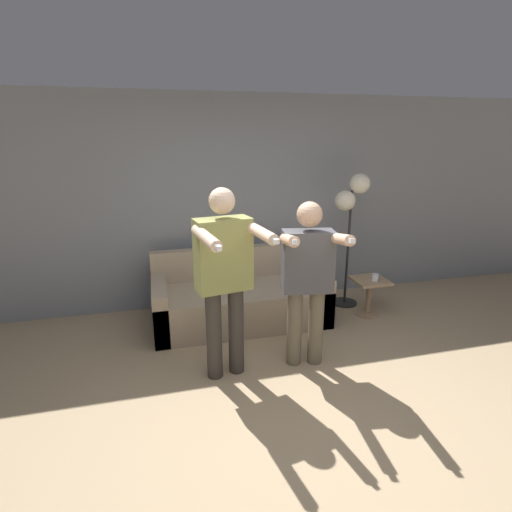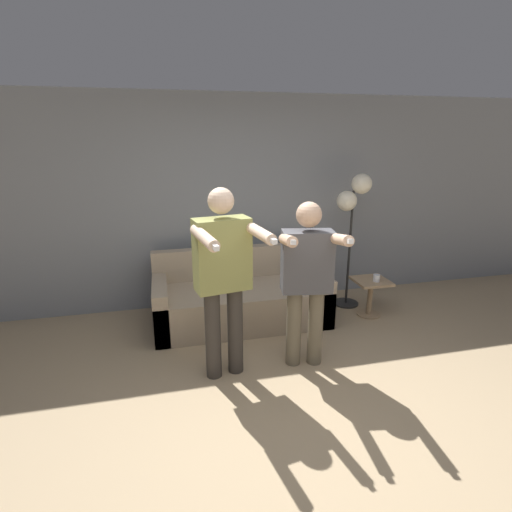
# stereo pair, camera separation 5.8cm
# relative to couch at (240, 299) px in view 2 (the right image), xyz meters

# --- Properties ---
(ground_plane) EXTENTS (16.00, 16.00, 0.00)m
(ground_plane) POSITION_rel_couch_xyz_m (0.06, -1.87, -0.27)
(ground_plane) COLOR tan
(wall_back) EXTENTS (10.00, 0.05, 2.60)m
(wall_back) POSITION_rel_couch_xyz_m (0.06, 0.64, 1.03)
(wall_back) COLOR gray
(wall_back) RESTS_ON ground_plane
(couch) EXTENTS (1.98, 0.90, 0.81)m
(couch) POSITION_rel_couch_xyz_m (0.00, 0.00, 0.00)
(couch) COLOR tan
(couch) RESTS_ON ground_plane
(person_left) EXTENTS (0.61, 0.74, 1.71)m
(person_left) POSITION_rel_couch_xyz_m (-0.35, -1.07, 0.73)
(person_left) COLOR #38332D
(person_left) RESTS_ON ground_plane
(person_right) EXTENTS (0.60, 0.73, 1.57)m
(person_right) POSITION_rel_couch_xyz_m (0.40, -1.07, 0.64)
(person_right) COLOR #6B604C
(person_right) RESTS_ON ground_plane
(cat) EXTENTS (0.45, 0.13, 0.16)m
(cat) POSITION_rel_couch_xyz_m (-0.09, 0.34, 0.61)
(cat) COLOR silver
(cat) RESTS_ON couch
(floor_lamp) EXTENTS (0.42, 0.32, 1.68)m
(floor_lamp) POSITION_rel_couch_xyz_m (1.44, 0.15, 1.06)
(floor_lamp) COLOR black
(floor_lamp) RESTS_ON ground_plane
(side_table) EXTENTS (0.40, 0.40, 0.45)m
(side_table) POSITION_rel_couch_xyz_m (1.56, -0.22, 0.05)
(side_table) COLOR #A38460
(side_table) RESTS_ON ground_plane
(cup) EXTENTS (0.08, 0.08, 0.08)m
(cup) POSITION_rel_couch_xyz_m (1.58, -0.28, 0.23)
(cup) COLOR silver
(cup) RESTS_ON side_table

